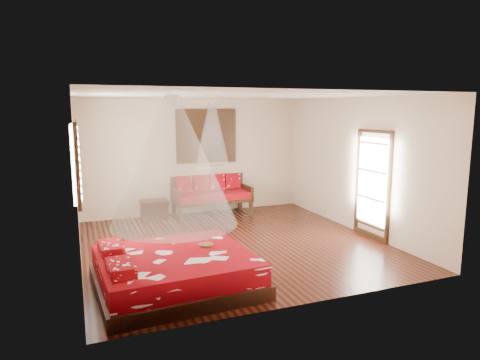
# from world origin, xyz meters

# --- Properties ---
(room) EXTENTS (5.54, 5.54, 2.84)m
(room) POSITION_xyz_m (0.00, 0.00, 1.40)
(room) COLOR black
(room) RESTS_ON ground
(bed) EXTENTS (2.32, 2.12, 0.65)m
(bed) POSITION_xyz_m (-1.51, -1.60, 0.25)
(bed) COLOR black
(bed) RESTS_ON floor
(daybed) EXTENTS (1.87, 0.83, 0.96)m
(daybed) POSITION_xyz_m (0.30, 2.38, 0.52)
(daybed) COLOR black
(daybed) RESTS_ON floor
(storage_chest) EXTENTS (0.65, 0.48, 0.45)m
(storage_chest) POSITION_xyz_m (-1.08, 2.45, 0.23)
(storage_chest) COLOR black
(storage_chest) RESTS_ON floor
(shutter_panel) EXTENTS (1.52, 0.06, 1.32)m
(shutter_panel) POSITION_xyz_m (0.30, 2.72, 1.90)
(shutter_panel) COLOR black
(shutter_panel) RESTS_ON wall_back
(window_left) EXTENTS (0.10, 1.74, 1.34)m
(window_left) POSITION_xyz_m (-2.71, 0.20, 1.70)
(window_left) COLOR black
(window_left) RESTS_ON wall_left
(glazed_door) EXTENTS (0.08, 1.02, 2.16)m
(glazed_door) POSITION_xyz_m (2.72, -0.60, 1.07)
(glazed_door) COLOR black
(glazed_door) RESTS_ON floor
(wine_tray) EXTENTS (0.22, 0.22, 0.18)m
(wine_tray) POSITION_xyz_m (-0.96, -1.39, 0.55)
(wine_tray) COLOR brown
(wine_tray) RESTS_ON bed
(mosquito_net_main) EXTENTS (1.78, 1.78, 1.80)m
(mosquito_net_main) POSITION_xyz_m (-1.48, -1.60, 1.85)
(mosquito_net_main) COLOR white
(mosquito_net_main) RESTS_ON ceiling
(mosquito_net_daybed) EXTENTS (0.80, 0.80, 1.50)m
(mosquito_net_daybed) POSITION_xyz_m (0.30, 2.25, 2.00)
(mosquito_net_daybed) COLOR white
(mosquito_net_daybed) RESTS_ON ceiling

